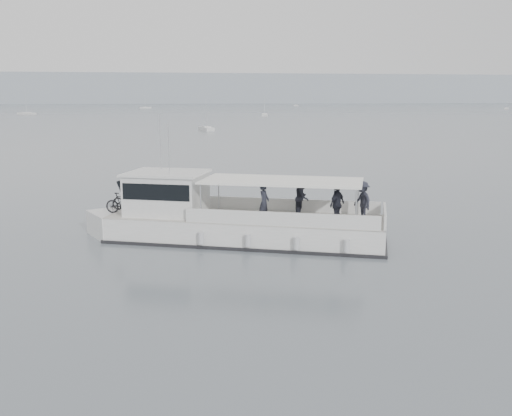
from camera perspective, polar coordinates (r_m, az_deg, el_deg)
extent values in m
plane|color=#565E65|center=(23.98, -14.33, -5.65)|extent=(1400.00, 1400.00, 0.00)
cube|color=#939EA8|center=(582.92, -9.22, 11.68)|extent=(1400.00, 90.00, 28.00)
cube|color=white|center=(27.00, -1.05, -2.36)|extent=(13.29, 7.75, 1.40)
cube|color=white|center=(29.08, -13.55, -1.69)|extent=(3.27, 3.27, 1.40)
cube|color=beige|center=(26.84, -1.05, -0.91)|extent=(13.29, 7.75, 0.06)
cube|color=black|center=(27.10, -1.05, -3.24)|extent=(13.53, 7.94, 0.19)
cube|color=white|center=(28.03, 3.55, 0.26)|extent=(8.09, 3.12, 0.65)
cube|color=white|center=(24.83, 2.46, -1.14)|extent=(8.09, 3.12, 0.65)
cube|color=white|center=(26.14, 12.75, -0.79)|extent=(1.31, 3.26, 0.65)
cube|color=white|center=(27.76, -8.88, 1.40)|extent=(4.24, 3.92, 1.94)
cube|color=black|center=(28.36, -12.04, 1.82)|extent=(1.51, 2.73, 1.24)
cube|color=black|center=(27.71, -8.90, 2.05)|extent=(4.05, 3.89, 0.75)
cube|color=white|center=(27.61, -8.94, 3.49)|extent=(4.52, 4.20, 0.11)
cube|color=white|center=(26.21, 2.61, 2.73)|extent=(7.98, 5.58, 0.09)
cylinder|color=silver|center=(25.69, -5.55, 0.51)|extent=(0.08, 0.08, 1.77)
cylinder|color=silver|center=(28.53, -3.76, 1.60)|extent=(0.08, 0.08, 1.77)
cylinder|color=silver|center=(24.56, 9.97, -0.09)|extent=(0.08, 0.08, 1.77)
cylinder|color=silver|center=(27.52, 10.18, 1.10)|extent=(0.08, 0.08, 1.77)
cylinder|color=silver|center=(28.60, -9.56, 6.54)|extent=(0.04, 0.04, 2.80)
cylinder|color=silver|center=(26.63, -8.72, 5.78)|extent=(0.04, 0.04, 2.37)
cylinder|color=#BABDC1|center=(25.62, -5.51, -3.02)|extent=(0.33, 0.33, 0.54)
cylinder|color=#BABDC1|center=(25.08, -0.81, -3.28)|extent=(0.33, 0.33, 0.54)
cylinder|color=#BABDC1|center=(24.72, 4.07, -3.52)|extent=(0.33, 0.33, 0.54)
cylinder|color=#BABDC1|center=(24.54, 9.06, -3.75)|extent=(0.33, 0.33, 0.54)
imported|color=black|center=(29.05, -12.53, 0.73)|extent=(1.95, 1.25, 0.97)
imported|color=black|center=(28.28, -13.24, 0.47)|extent=(1.76, 1.05, 1.02)
imported|color=#242631|center=(25.52, 0.81, 0.53)|extent=(0.70, 0.79, 1.81)
imported|color=#242631|center=(26.96, 4.65, 1.07)|extent=(1.03, 1.10, 1.81)
imported|color=#242631|center=(25.44, 8.10, 0.39)|extent=(1.08, 1.03, 1.81)
imported|color=#242631|center=(26.45, 10.58, 0.72)|extent=(0.93, 1.29, 1.81)
cube|color=white|center=(116.51, -4.99, 7.88)|extent=(3.01, 5.47, 0.75)
cube|color=white|center=(116.49, -4.99, 8.04)|extent=(1.90, 2.15, 0.45)
cylinder|color=silver|center=(116.38, -5.02, 9.44)|extent=(0.08, 0.08, 5.74)
cube|color=white|center=(236.81, -21.95, 8.75)|extent=(7.72, 6.66, 0.75)
cube|color=white|center=(236.80, -21.96, 8.82)|extent=(3.49, 3.38, 0.45)
cylinder|color=silver|center=(236.72, -22.03, 9.85)|extent=(0.08, 0.08, 8.56)
cube|color=white|center=(204.38, 0.85, 9.29)|extent=(2.69, 6.03, 0.75)
cube|color=white|center=(204.37, 0.85, 9.38)|extent=(1.91, 2.25, 0.45)
cylinder|color=silver|center=(204.30, 0.86, 10.27)|extent=(0.08, 0.08, 6.40)
cube|color=white|center=(338.79, -11.02, 9.81)|extent=(7.04, 4.60, 0.75)
cube|color=white|center=(338.78, -11.02, 9.86)|extent=(2.91, 2.65, 0.45)
cylinder|color=silver|center=(338.74, -11.04, 10.49)|extent=(0.08, 0.08, 7.41)
cube|color=white|center=(337.40, 23.77, 9.08)|extent=(5.40, 6.71, 0.75)
cube|color=white|center=(337.39, 23.77, 9.14)|extent=(2.82, 2.96, 0.45)
cylinder|color=silver|center=(337.34, 23.82, 9.75)|extent=(0.08, 0.08, 7.29)
cube|color=white|center=(417.90, 4.04, 10.19)|extent=(4.36, 5.92, 0.75)
cube|color=white|center=(417.90, 4.04, 10.23)|extent=(2.37, 2.53, 0.45)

